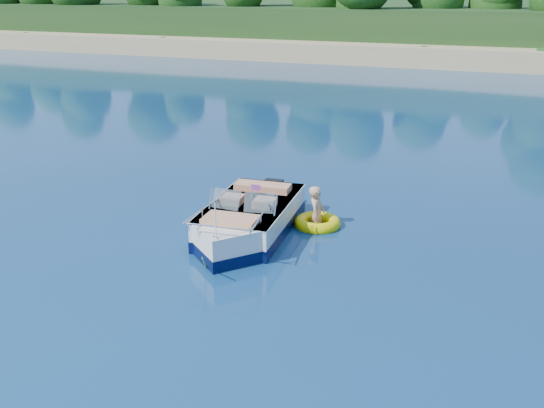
# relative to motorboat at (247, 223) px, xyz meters

# --- Properties ---
(ground) EXTENTS (160.00, 160.00, 0.00)m
(ground) POSITION_rel_motorboat_xyz_m (-1.31, -0.44, -0.35)
(ground) COLOR #091F45
(ground) RESTS_ON ground
(shoreline) EXTENTS (170.00, 59.00, 6.00)m
(shoreline) POSITION_rel_motorboat_xyz_m (-1.31, 63.33, 0.63)
(shoreline) COLOR #9D835B
(shoreline) RESTS_ON ground
(motorboat) EXTENTS (2.20, 5.37, 1.79)m
(motorboat) POSITION_rel_motorboat_xyz_m (0.00, 0.00, 0.00)
(motorboat) COLOR silver
(motorboat) RESTS_ON ground
(tow_tube) EXTENTS (1.42, 1.42, 0.32)m
(tow_tube) POSITION_rel_motorboat_xyz_m (1.44, 1.26, -0.26)
(tow_tube) COLOR yellow
(tow_tube) RESTS_ON ground
(boy) EXTENTS (0.50, 0.93, 1.75)m
(boy) POSITION_rel_motorboat_xyz_m (1.39, 1.36, -0.35)
(boy) COLOR tan
(boy) RESTS_ON ground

